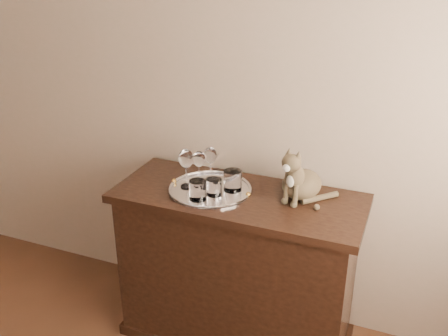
# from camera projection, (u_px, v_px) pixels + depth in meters

# --- Properties ---
(wall_back) EXTENTS (4.00, 0.10, 2.70)m
(wall_back) POSITION_uv_depth(u_px,v_px,m) (154.00, 66.00, 2.64)
(wall_back) COLOR tan
(wall_back) RESTS_ON ground
(sideboard) EXTENTS (1.20, 0.50, 0.85)m
(sideboard) POSITION_uv_depth(u_px,v_px,m) (237.00, 269.00, 2.55)
(sideboard) COLOR black
(sideboard) RESTS_ON ground
(tray) EXTENTS (0.40, 0.40, 0.01)m
(tray) POSITION_uv_depth(u_px,v_px,m) (210.00, 190.00, 2.41)
(tray) COLOR white
(tray) RESTS_ON sideboard
(wine_glass_a) EXTENTS (0.06, 0.06, 0.17)m
(wine_glass_a) POSITION_uv_depth(u_px,v_px,m) (199.00, 167.00, 2.44)
(wine_glass_a) COLOR white
(wine_glass_a) RESTS_ON tray
(wine_glass_b) EXTENTS (0.07, 0.07, 0.17)m
(wine_glass_b) POSITION_uv_depth(u_px,v_px,m) (210.00, 164.00, 2.47)
(wine_glass_b) COLOR silver
(wine_glass_b) RESTS_ON tray
(wine_glass_c) EXTENTS (0.07, 0.07, 0.20)m
(wine_glass_c) POSITION_uv_depth(u_px,v_px,m) (186.00, 168.00, 2.39)
(wine_glass_c) COLOR silver
(wine_glass_c) RESTS_ON tray
(tumbler_a) EXTENTS (0.07, 0.07, 0.08)m
(tumbler_a) POSITION_uv_depth(u_px,v_px,m) (214.00, 187.00, 2.34)
(tumbler_a) COLOR silver
(tumbler_a) RESTS_ON tray
(tumbler_b) EXTENTS (0.08, 0.08, 0.09)m
(tumbler_b) POSITION_uv_depth(u_px,v_px,m) (198.00, 190.00, 2.30)
(tumbler_b) COLOR silver
(tumbler_b) RESTS_ON tray
(tumbler_c) EXTENTS (0.09, 0.09, 0.10)m
(tumbler_c) POSITION_uv_depth(u_px,v_px,m) (233.00, 181.00, 2.38)
(tumbler_c) COLOR white
(tumbler_c) RESTS_ON tray
(cat) EXTENTS (0.33, 0.32, 0.27)m
(cat) POSITION_uv_depth(u_px,v_px,m) (303.00, 171.00, 2.30)
(cat) COLOR brown
(cat) RESTS_ON sideboard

